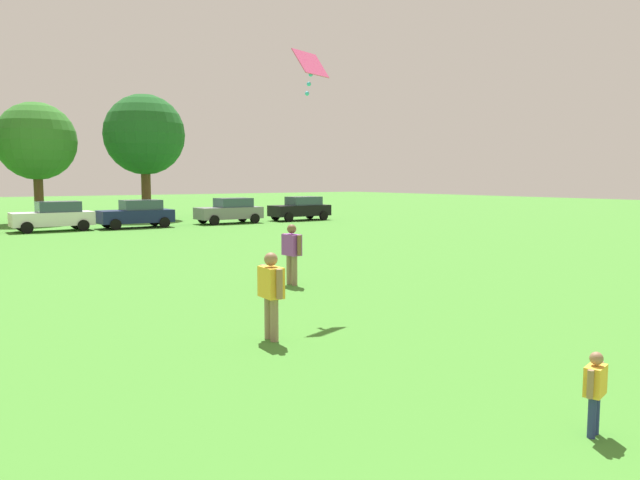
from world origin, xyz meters
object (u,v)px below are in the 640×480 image
child_kite_flyer (595,386)px  parked_car_navy_2 (137,214)px  parked_car_black_4 (301,208)px  tree_right (36,142)px  kite (310,67)px  bystander_near_trees (292,249)px  tree_far_right (145,135)px  parked_car_white_1 (54,216)px  parked_car_gray_3 (230,211)px  adult_bystander (271,288)px

child_kite_flyer → parked_car_navy_2: 32.88m
child_kite_flyer → parked_car_black_4: (16.83, 32.47, 0.27)m
parked_car_black_4 → tree_right: 18.26m
parked_car_black_4 → child_kite_flyer: bearing=62.6°
kite → parked_car_navy_2: size_ratio=0.24×
child_kite_flyer → bystander_near_trees: bearing=61.1°
parked_car_navy_2 → tree_far_right: tree_far_right is taller
kite → parked_car_navy_2: bearing=81.5°
parked_car_white_1 → parked_car_navy_2: 4.62m
parked_car_black_4 → parked_car_gray_3: bearing=-0.8°
parked_car_white_1 → bystander_near_trees: bearing=94.9°
parked_car_black_4 → tree_far_right: size_ratio=0.47×
kite → tree_right: size_ratio=0.13×
parked_car_white_1 → parked_car_navy_2: size_ratio=1.00×
child_kite_flyer → tree_right: (1.01, 40.37, 4.83)m
parked_car_white_1 → tree_far_right: size_ratio=0.47×
bystander_near_trees → kite: bearing=-26.6°
adult_bystander → tree_right: (1.99, 34.63, 4.45)m
kite → tree_far_right: bearing=78.1°
bystander_near_trees → kite: size_ratio=1.65×
parked_car_gray_3 → bystander_near_trees: bearing=68.0°
parked_car_white_1 → child_kite_flyer: bearing=89.2°
tree_right → child_kite_flyer: bearing=-91.4°
parked_car_navy_2 → parked_car_black_4: same height
child_kite_flyer → adult_bystander: 5.83m
bystander_near_trees → parked_car_gray_3: bearing=153.2°
parked_car_black_4 → tree_far_right: bearing=-41.2°
tree_right → parked_car_gray_3: bearing=-37.2°
parked_car_navy_2 → tree_far_right: bearing=-112.5°
bystander_near_trees → tree_right: bearing=177.8°
parked_car_navy_2 → bystander_near_trees: bearing=83.1°
child_kite_flyer → tree_right: 40.67m
child_kite_flyer → kite: size_ratio=0.96×
adult_bystander → parked_car_gray_3: bearing=158.1°
tree_far_right → parked_car_navy_2: bearing=-112.5°
adult_bystander → tree_far_right: bearing=167.7°
adult_bystander → parked_car_white_1: parked_car_white_1 is taller
adult_bystander → parked_car_black_4: 32.12m
parked_car_white_1 → parked_car_gray_3: (10.83, -0.34, 0.00)m
child_kite_flyer → parked_car_gray_3: size_ratio=0.23×
kite → bystander_near_trees: bearing=68.3°
parked_car_black_4 → tree_far_right: 12.61m
parked_car_black_4 → bystander_near_trees: bearing=56.7°
parked_car_gray_3 → parked_car_black_4: (5.52, -0.08, 0.00)m
parked_car_gray_3 → parked_car_black_4: 5.52m
parked_car_black_4 → tree_far_right: tree_far_right is taller
parked_car_gray_3 → tree_far_right: 9.65m
parked_car_white_1 → tree_far_right: bearing=-137.3°
adult_bystander → kite: kite is taller
parked_car_black_4 → tree_right: size_ratio=0.54×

